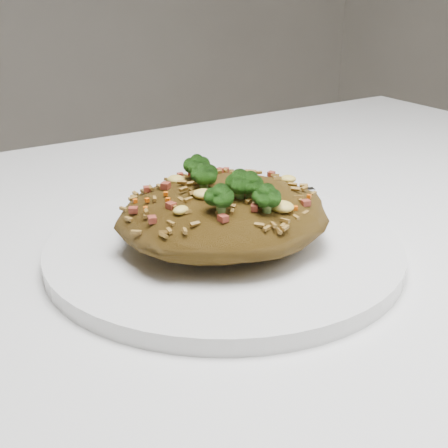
% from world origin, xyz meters
% --- Properties ---
extents(dining_table, '(1.20, 0.80, 0.75)m').
position_xyz_m(dining_table, '(0.00, 0.00, 0.66)').
color(dining_table, white).
rests_on(dining_table, ground).
extents(plate, '(0.30, 0.30, 0.01)m').
position_xyz_m(plate, '(-0.01, -0.02, 0.76)').
color(plate, white).
rests_on(plate, dining_table).
extents(fried_rice, '(0.18, 0.16, 0.07)m').
position_xyz_m(fried_rice, '(-0.01, -0.02, 0.80)').
color(fried_rice, brown).
rests_on(fried_rice, plate).
extents(fork, '(0.16, 0.07, 0.00)m').
position_xyz_m(fork, '(0.06, 0.06, 0.77)').
color(fork, silver).
rests_on(fork, plate).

